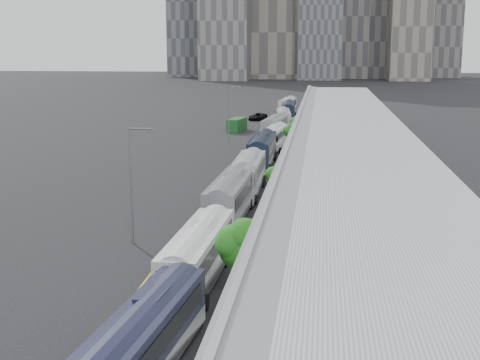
% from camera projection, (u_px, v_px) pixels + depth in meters
% --- Properties ---
extents(sidewalk, '(10.00, 170.00, 0.12)m').
position_uv_depth(sidewalk, '(310.00, 206.00, 65.07)').
color(sidewalk, gray).
rests_on(sidewalk, ground).
extents(lane_line, '(0.12, 160.00, 0.02)m').
position_uv_depth(lane_line, '(204.00, 203.00, 66.35)').
color(lane_line, gold).
rests_on(lane_line, ground).
extents(depot, '(12.45, 160.40, 7.20)m').
position_uv_depth(depot, '(353.00, 172.00, 63.91)').
color(depot, gray).
rests_on(depot, ground).
extents(bus_1, '(3.60, 12.54, 3.61)m').
position_uv_depth(bus_1, '(145.00, 346.00, 31.38)').
color(bus_1, black).
rests_on(bus_1, ground).
extents(bus_2, '(3.02, 12.97, 3.77)m').
position_uv_depth(bus_2, '(198.00, 259.00, 43.88)').
color(bus_2, silver).
rests_on(bus_2, ground).
extents(bus_3, '(3.16, 13.76, 4.00)m').
position_uv_depth(bus_3, '(231.00, 200.00, 60.27)').
color(bus_3, slate).
rests_on(bus_3, ground).
extents(bus_4, '(3.00, 13.54, 3.95)m').
position_uv_depth(bus_4, '(247.00, 178.00, 70.44)').
color(bus_4, '#A1A3AA').
rests_on(bus_4, ground).
extents(bus_5, '(3.04, 13.72, 4.01)m').
position_uv_depth(bus_5, '(262.00, 152.00, 87.46)').
color(bus_5, black).
rests_on(bus_5, ground).
extents(bus_6, '(3.62, 12.17, 3.51)m').
position_uv_depth(bus_6, '(274.00, 140.00, 101.03)').
color(bus_6, white).
rests_on(bus_6, ground).
extents(bus_7, '(3.77, 12.62, 3.63)m').
position_uv_depth(bus_7, '(275.00, 128.00, 114.63)').
color(bus_7, gray).
rests_on(bus_7, ground).
extents(bus_8, '(3.56, 12.37, 3.57)m').
position_uv_depth(bus_8, '(283.00, 120.00, 127.58)').
color(bus_8, '#A4A5AE').
rests_on(bus_8, ground).
extents(bus_9, '(3.04, 13.01, 3.78)m').
position_uv_depth(bus_9, '(288.00, 112.00, 142.34)').
color(bus_9, black).
rests_on(bus_9, ground).
extents(bus_10, '(3.60, 13.29, 3.84)m').
position_uv_depth(bus_10, '(288.00, 108.00, 152.22)').
color(bus_10, silver).
rests_on(bus_10, ground).
extents(tree_1, '(2.95, 2.95, 5.33)m').
position_uv_depth(tree_1, '(242.00, 240.00, 40.34)').
color(tree_1, black).
rests_on(tree_1, ground).
extents(tree_2, '(2.04, 2.04, 4.00)m').
position_uv_depth(tree_2, '(278.00, 175.00, 65.59)').
color(tree_2, black).
rests_on(tree_2, ground).
extents(tree_3, '(1.97, 1.97, 4.84)m').
position_uv_depth(tree_3, '(292.00, 131.00, 92.08)').
color(tree_3, black).
rests_on(tree_3, ground).
extents(tree_4, '(2.01, 2.01, 3.96)m').
position_uv_depth(tree_4, '(297.00, 122.00, 111.21)').
color(tree_4, black).
rests_on(tree_4, ground).
extents(street_lamp_near, '(2.04, 0.22, 9.24)m').
position_uv_depth(street_lamp_near, '(133.00, 178.00, 51.89)').
color(street_lamp_near, '#59595E').
rests_on(street_lamp_near, ground).
extents(street_lamp_far, '(2.04, 0.22, 9.13)m').
position_uv_depth(street_lamp_far, '(230.00, 111.00, 105.19)').
color(street_lamp_far, '#59595E').
rests_on(street_lamp_far, ground).
extents(shipping_container, '(3.21, 6.43, 2.38)m').
position_uv_depth(shipping_container, '(237.00, 125.00, 122.49)').
color(shipping_container, '#16471B').
rests_on(shipping_container, ground).
extents(suv, '(4.22, 6.01, 1.52)m').
position_uv_depth(suv, '(258.00, 116.00, 141.07)').
color(suv, black).
rests_on(suv, ground).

